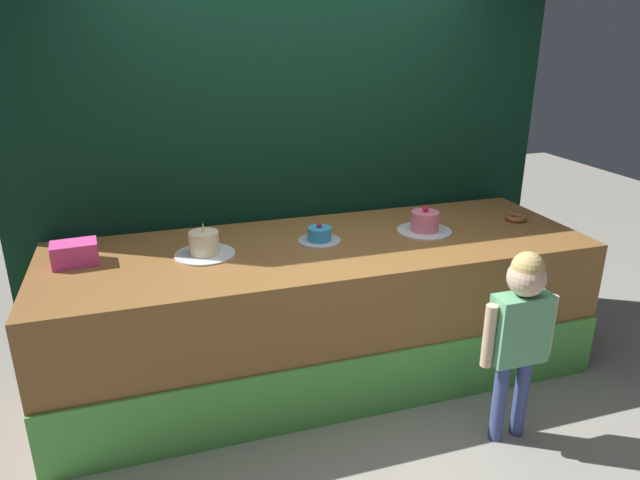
{
  "coord_description": "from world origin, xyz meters",
  "views": [
    {
      "loc": [
        -1.0,
        -2.56,
        2.12
      ],
      "look_at": [
        -0.08,
        0.33,
        0.99
      ],
      "focal_mm": 32.15,
      "sensor_mm": 36.0,
      "label": 1
    }
  ],
  "objects_px": {
    "donut": "(516,218)",
    "cake_right": "(425,223)",
    "child_figure": "(520,322)",
    "pink_box": "(75,253)",
    "cake_center": "(319,236)",
    "cake_left": "(204,245)"
  },
  "relations": [
    {
      "from": "child_figure",
      "to": "pink_box",
      "type": "distance_m",
      "value": 2.42
    },
    {
      "from": "child_figure",
      "to": "cake_center",
      "type": "height_order",
      "value": "child_figure"
    },
    {
      "from": "donut",
      "to": "pink_box",
      "type": "bearing_deg",
      "value": 178.27
    },
    {
      "from": "donut",
      "to": "cake_right",
      "type": "bearing_deg",
      "value": -178.86
    },
    {
      "from": "pink_box",
      "to": "cake_center",
      "type": "bearing_deg",
      "value": -2.73
    },
    {
      "from": "cake_center",
      "to": "pink_box",
      "type": "bearing_deg",
      "value": 177.27
    },
    {
      "from": "child_figure",
      "to": "pink_box",
      "type": "bearing_deg",
      "value": 154.03
    },
    {
      "from": "pink_box",
      "to": "donut",
      "type": "xyz_separation_m",
      "value": [
        2.8,
        -0.08,
        -0.04
      ]
    },
    {
      "from": "donut",
      "to": "cake_center",
      "type": "distance_m",
      "value": 1.4
    },
    {
      "from": "pink_box",
      "to": "cake_left",
      "type": "height_order",
      "value": "cake_left"
    },
    {
      "from": "child_figure",
      "to": "donut",
      "type": "relative_size",
      "value": 7.63
    },
    {
      "from": "donut",
      "to": "cake_center",
      "type": "relative_size",
      "value": 0.54
    },
    {
      "from": "donut",
      "to": "cake_right",
      "type": "height_order",
      "value": "cake_right"
    },
    {
      "from": "child_figure",
      "to": "cake_center",
      "type": "xyz_separation_m",
      "value": [
        -0.77,
        0.99,
        0.22
      ]
    },
    {
      "from": "cake_left",
      "to": "cake_center",
      "type": "bearing_deg",
      "value": 1.09
    },
    {
      "from": "pink_box",
      "to": "donut",
      "type": "distance_m",
      "value": 2.8
    },
    {
      "from": "cake_left",
      "to": "child_figure",
      "type": "bearing_deg",
      "value": -33.64
    },
    {
      "from": "child_figure",
      "to": "cake_right",
      "type": "relative_size",
      "value": 3.11
    },
    {
      "from": "pink_box",
      "to": "cake_left",
      "type": "bearing_deg",
      "value": -6.53
    },
    {
      "from": "cake_center",
      "to": "cake_right",
      "type": "bearing_deg",
      "value": -2.61
    },
    {
      "from": "pink_box",
      "to": "cake_left",
      "type": "relative_size",
      "value": 0.7
    },
    {
      "from": "donut",
      "to": "cake_left",
      "type": "distance_m",
      "value": 2.1
    }
  ]
}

